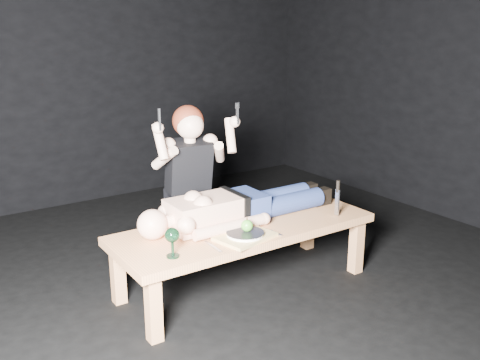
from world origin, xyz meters
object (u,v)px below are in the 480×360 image
(table, at_px, (244,256))
(serving_tray, at_px, (245,237))
(carving_knife, at_px, (337,199))
(kneeling_woman, at_px, (186,183))
(goblet, at_px, (172,243))
(lying_man, at_px, (242,202))

(table, height_order, serving_tray, serving_tray)
(table, bearing_deg, carving_knife, -19.30)
(table, bearing_deg, kneeling_woman, 102.75)
(goblet, bearing_deg, lying_man, 23.33)
(serving_tray, bearing_deg, carving_knife, -2.37)
(kneeling_woman, xyz_separation_m, carving_knife, (0.75, -0.80, -0.04))
(table, bearing_deg, lying_man, 64.84)
(lying_man, xyz_separation_m, serving_tray, (-0.18, -0.30, -0.11))
(table, xyz_separation_m, lying_man, (0.05, 0.11, 0.35))
(table, bearing_deg, serving_tray, -123.09)
(goblet, xyz_separation_m, carving_knife, (1.26, -0.04, 0.04))
(lying_man, height_order, carving_knife, carving_knife)
(kneeling_woman, relative_size, carving_knife, 4.77)
(lying_man, xyz_separation_m, kneeling_woman, (-0.17, 0.47, 0.05))
(table, xyz_separation_m, serving_tray, (-0.13, -0.20, 0.24))
(serving_tray, bearing_deg, goblet, 179.26)
(goblet, bearing_deg, kneeling_woman, 56.18)
(kneeling_woman, height_order, carving_knife, kneeling_woman)
(table, distance_m, carving_knife, 0.76)
(table, xyz_separation_m, carving_knife, (0.63, -0.23, 0.35))
(kneeling_woman, height_order, serving_tray, kneeling_woman)
(table, height_order, kneeling_woman, kneeling_woman)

